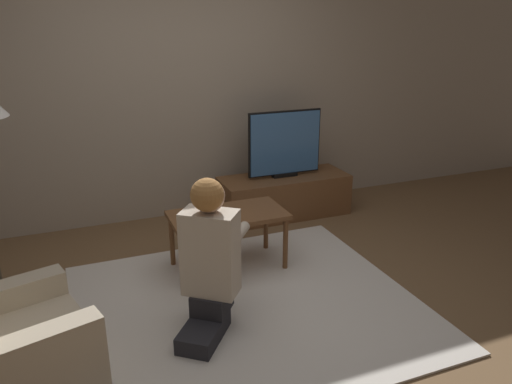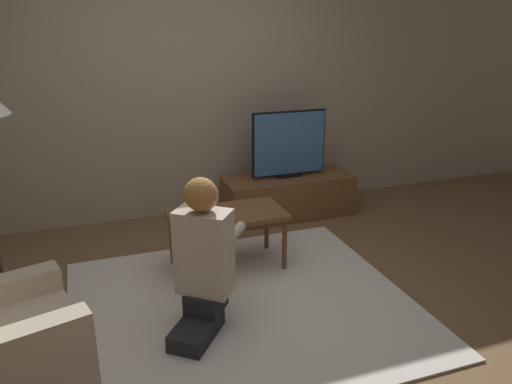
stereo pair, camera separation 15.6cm
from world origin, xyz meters
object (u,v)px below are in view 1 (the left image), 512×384
Objects in this scene: tv at (285,144)px; person_kneeling at (210,255)px; armchair at (8,351)px; coffee_table at (228,220)px.

tv is 0.75× the size of person_kneeling.
armchair is 0.90× the size of person_kneeling.
person_kneeling is at bearing -116.42° from coffee_table.
coffee_table is at bearing -73.99° from armchair.
armchair is (-2.43, -1.84, -0.46)m from tv.
person_kneeling reaches higher than coffee_table.
person_kneeling is (-1.27, -1.64, -0.22)m from tv.
coffee_table is 0.89× the size of person_kneeling.
armchair is at bearing -142.87° from tv.
armchair reaches higher than coffee_table.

